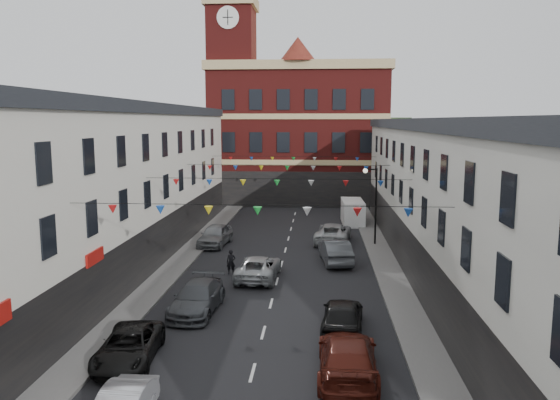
% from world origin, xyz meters
% --- Properties ---
extents(ground, '(160.00, 160.00, 0.00)m').
position_xyz_m(ground, '(0.00, 0.00, 0.00)').
color(ground, black).
rests_on(ground, ground).
extents(pavement_left, '(1.80, 64.00, 0.15)m').
position_xyz_m(pavement_left, '(-6.90, 2.00, 0.07)').
color(pavement_left, '#605E5B').
rests_on(pavement_left, ground).
extents(pavement_right, '(1.80, 64.00, 0.15)m').
position_xyz_m(pavement_right, '(6.90, 2.00, 0.07)').
color(pavement_right, '#605E5B').
rests_on(pavement_right, ground).
extents(terrace_left, '(8.40, 56.00, 10.70)m').
position_xyz_m(terrace_left, '(-11.78, 1.00, 5.35)').
color(terrace_left, silver).
rests_on(terrace_left, ground).
extents(terrace_right, '(8.40, 56.00, 9.70)m').
position_xyz_m(terrace_right, '(11.78, 1.00, 4.85)').
color(terrace_right, silver).
rests_on(terrace_right, ground).
extents(civic_building, '(20.60, 13.30, 18.50)m').
position_xyz_m(civic_building, '(0.00, 37.95, 8.14)').
color(civic_building, maroon).
rests_on(civic_building, ground).
extents(clock_tower, '(5.60, 5.60, 30.00)m').
position_xyz_m(clock_tower, '(-7.50, 35.00, 14.93)').
color(clock_tower, maroon).
rests_on(clock_tower, ground).
extents(distant_hill, '(40.00, 14.00, 10.00)m').
position_xyz_m(distant_hill, '(-4.00, 62.00, 5.00)').
color(distant_hill, '#294D24').
rests_on(distant_hill, ground).
extents(street_lamp, '(1.10, 0.36, 6.00)m').
position_xyz_m(street_lamp, '(6.55, 14.00, 3.90)').
color(street_lamp, black).
rests_on(street_lamp, ground).
extents(car_left_c, '(2.52, 4.82, 1.30)m').
position_xyz_m(car_left_c, '(-5.05, -7.38, 0.65)').
color(car_left_c, black).
rests_on(car_left_c, ground).
extents(car_left_d, '(2.32, 5.20, 1.48)m').
position_xyz_m(car_left_d, '(-3.60, -1.52, 0.74)').
color(car_left_d, '#45494E').
rests_on(car_left_d, ground).
extents(car_left_e, '(2.37, 4.91, 1.62)m').
position_xyz_m(car_left_e, '(-5.50, 13.16, 0.81)').
color(car_left_e, gray).
rests_on(car_left_e, ground).
extents(car_right_c, '(2.34, 5.49, 1.58)m').
position_xyz_m(car_right_c, '(3.60, -8.10, 0.79)').
color(car_right_c, '#531910').
rests_on(car_right_c, ground).
extents(car_right_d, '(2.21, 4.68, 1.55)m').
position_xyz_m(car_right_d, '(3.60, -3.54, 0.77)').
color(car_right_d, black).
rests_on(car_right_d, ground).
extents(car_right_e, '(2.37, 5.10, 1.62)m').
position_xyz_m(car_right_e, '(3.60, 8.61, 0.81)').
color(car_right_e, '#4A4D51').
rests_on(car_right_e, ground).
extents(car_right_f, '(3.23, 5.85, 1.55)m').
position_xyz_m(car_right_f, '(3.60, 14.88, 0.78)').
color(car_right_f, '#AFB3B4').
rests_on(car_right_f, ground).
extents(moving_car, '(2.60, 5.19, 1.41)m').
position_xyz_m(moving_car, '(-1.17, 4.51, 0.71)').
color(moving_car, '#A9ADB0').
rests_on(moving_car, ground).
extents(white_van, '(2.03, 5.01, 2.19)m').
position_xyz_m(white_van, '(5.60, 22.95, 1.10)').
color(white_van, white).
rests_on(white_van, ground).
extents(pedestrian, '(0.58, 0.39, 1.57)m').
position_xyz_m(pedestrian, '(-3.00, 5.34, 0.78)').
color(pedestrian, black).
rests_on(pedestrian, ground).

